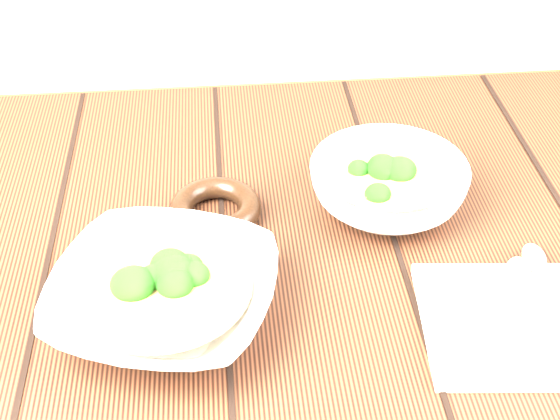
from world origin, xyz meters
name	(u,v)px	position (x,y,z in m)	size (l,w,h in m)	color
table	(245,332)	(0.00, 0.00, 0.63)	(1.20, 0.80, 0.75)	#381D10
soup_bowl_front	(164,296)	(-0.08, -0.08, 0.78)	(0.29, 0.29, 0.07)	silver
soup_bowl_back	(388,185)	(0.18, 0.08, 0.78)	(0.24, 0.24, 0.07)	silver
trivet	(215,208)	(-0.03, 0.08, 0.76)	(0.11, 0.11, 0.03)	black
napkin	(523,323)	(0.28, -0.13, 0.76)	(0.21, 0.17, 0.01)	beige
spoon_left	(515,291)	(0.29, -0.09, 0.76)	(0.08, 0.16, 0.01)	#A29D8F
spoon_right	(539,278)	(0.32, -0.08, 0.76)	(0.05, 0.17, 0.01)	#A29D8F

